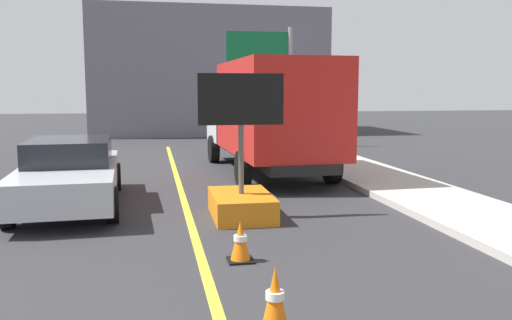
{
  "coord_description": "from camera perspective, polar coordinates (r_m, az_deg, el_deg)",
  "views": [
    {
      "loc": [
        -0.65,
        0.86,
        2.39
      ],
      "look_at": [
        0.41,
        6.35,
        1.67
      ],
      "focal_mm": 37.99,
      "sensor_mm": 36.0,
      "label": 1
    }
  ],
  "objects": [
    {
      "name": "traffic_cone_mid_lane",
      "position": [
        5.51,
        2.02,
        -14.56
      ],
      "size": [
        0.36,
        0.36,
        0.68
      ],
      "color": "black",
      "rests_on": "ground"
    },
    {
      "name": "box_truck",
      "position": [
        15.56,
        1.3,
        4.96
      ],
      "size": [
        2.84,
        7.53,
        3.16
      ],
      "color": "black",
      "rests_on": "ground"
    },
    {
      "name": "highway_guide_sign",
      "position": [
        22.94,
        1.68,
        9.93
      ],
      "size": [
        2.79,
        0.18,
        5.0
      ],
      "color": "gray",
      "rests_on": "ground"
    },
    {
      "name": "pickup_car",
      "position": [
        11.84,
        -19.02,
        -1.27
      ],
      "size": [
        2.15,
        5.07,
        1.38
      ],
      "color": "silver",
      "rests_on": "ground"
    },
    {
      "name": "arrow_board_trailer",
      "position": [
        10.25,
        -1.57,
        -3.39
      ],
      "size": [
        1.6,
        1.81,
        2.7
      ],
      "color": "orange",
      "rests_on": "ground"
    },
    {
      "name": "far_building_block",
      "position": [
        31.45,
        -5.3,
        9.04
      ],
      "size": [
        12.45,
        7.43,
        6.68
      ],
      "primitive_type": "cube",
      "color": "slate",
      "rests_on": "ground"
    },
    {
      "name": "traffic_cone_far_lane",
      "position": [
        7.67,
        -1.65,
        -8.56
      ],
      "size": [
        0.36,
        0.36,
        0.58
      ],
      "color": "black",
      "rests_on": "ground"
    }
  ]
}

